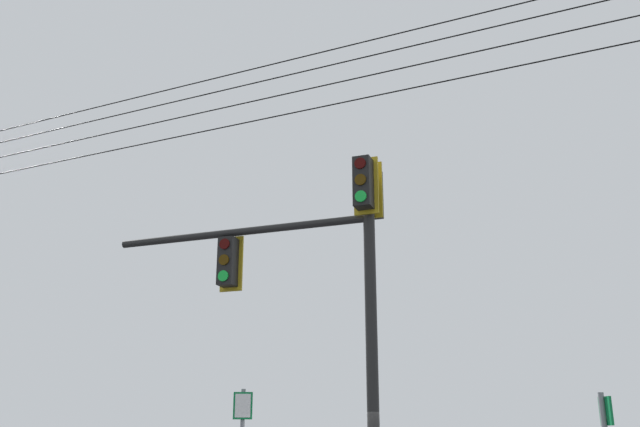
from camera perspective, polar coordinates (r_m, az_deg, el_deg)
signal_mast_assembly at (r=12.26m, az=0.49°, el=-4.76°), size 5.00×2.49×6.82m
overhead_wire_span at (r=13.00m, az=9.91°, el=12.89°), size 28.72×15.48×1.57m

